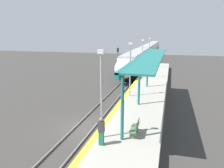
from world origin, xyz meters
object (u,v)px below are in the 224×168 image
at_px(person_waiting, 101,131).
at_px(railway_signal, 118,59).
at_px(platform_bench, 135,128).
at_px(lamppost_mid, 130,66).
at_px(train, 147,52).
at_px(lamppost_near, 101,89).
at_px(lamppost_farthest, 149,51).
at_px(lamppost_far, 142,56).

bearing_deg(person_waiting, railway_signal, 101.53).
distance_m(platform_bench, lamppost_mid, 9.07).
xyz_separation_m(train, person_waiting, (2.57, -47.18, -0.42)).
relative_size(lamppost_near, lamppost_farthest, 1.00).
bearing_deg(lamppost_farthest, lamppost_mid, -90.00).
relative_size(train, lamppost_mid, 11.32).
height_order(train, lamppost_farthest, lamppost_farthest).
bearing_deg(person_waiting, lamppost_near, 106.04).
xyz_separation_m(lamppost_near, lamppost_far, (0.00, 18.69, 0.00)).
bearing_deg(lamppost_mid, railway_signal, 108.07).
distance_m(person_waiting, lamppost_far, 19.72).
relative_size(train, lamppost_far, 11.32).
xyz_separation_m(railway_signal, lamppost_far, (4.88, -5.62, 1.16)).
bearing_deg(lamppost_mid, train, 93.58).
bearing_deg(person_waiting, lamppost_mid, 91.44).
xyz_separation_m(lamppost_mid, lamppost_farthest, (0.00, 18.69, 0.00)).
height_order(person_waiting, lamppost_near, lamppost_near).
relative_size(platform_bench, lamppost_near, 0.28).
bearing_deg(lamppost_farthest, person_waiting, -89.49).
bearing_deg(lamppost_farthest, train, 97.21).
xyz_separation_m(platform_bench, lamppost_far, (-1.95, 17.81, 2.62)).
relative_size(platform_bench, lamppost_farthest, 0.28).
bearing_deg(lamppost_mid, lamppost_farthest, 90.00).
relative_size(person_waiting, lamppost_farthest, 0.31).
height_order(platform_bench, railway_signal, railway_signal).
relative_size(train, platform_bench, 40.86).
relative_size(platform_bench, railway_signal, 0.32).
bearing_deg(railway_signal, lamppost_mid, -71.93).
height_order(platform_bench, lamppost_near, lamppost_near).
distance_m(train, person_waiting, 47.25).
xyz_separation_m(train, lamppost_farthest, (2.31, -18.24, 1.79)).
xyz_separation_m(train, lamppost_far, (2.31, -27.59, 1.79)).
distance_m(platform_bench, railway_signal, 24.45).
distance_m(railway_signal, lamppost_farthest, 6.25).
bearing_deg(lamppost_near, platform_bench, 24.39).
bearing_deg(train, railway_signal, -96.69).
relative_size(lamppost_near, lamppost_mid, 1.00).
relative_size(train, lamppost_near, 11.32).
xyz_separation_m(person_waiting, lamppost_far, (-0.26, 19.59, 2.22)).
bearing_deg(lamppost_far, railway_signal, 130.99).
relative_size(railway_signal, lamppost_mid, 0.87).
distance_m(lamppost_mid, lamppost_far, 9.35).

